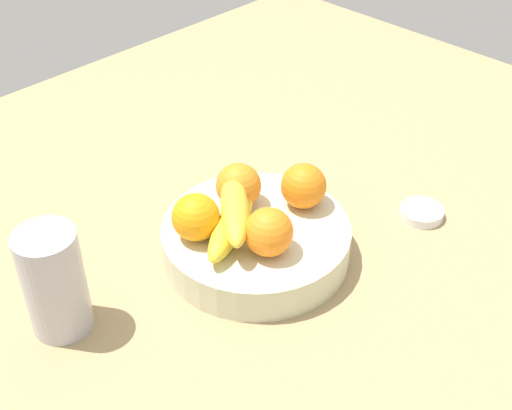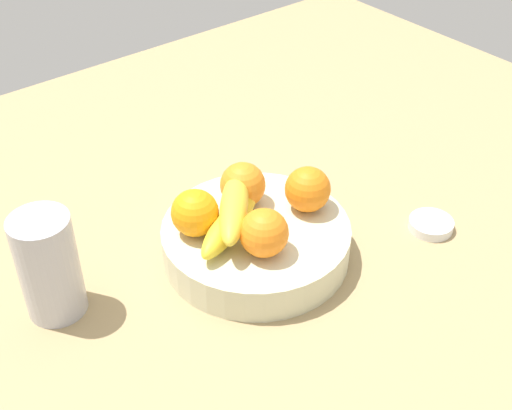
{
  "view_description": "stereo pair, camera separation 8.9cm",
  "coord_description": "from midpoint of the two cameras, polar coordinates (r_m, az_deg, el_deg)",
  "views": [
    {
      "loc": [
        -52.04,
        -57.49,
        69.38
      ],
      "look_at": [
        3.71,
        -2.5,
        9.45
      ],
      "focal_mm": 48.4,
      "sensor_mm": 36.0,
      "label": 1
    },
    {
      "loc": [
        -45.43,
        -63.47,
        69.38
      ],
      "look_at": [
        3.71,
        -2.5,
        9.45
      ],
      "focal_mm": 48.4,
      "sensor_mm": 36.0,
      "label": 2
    }
  ],
  "objects": [
    {
      "name": "orange_back_left",
      "position": [
        0.95,
        3.37,
        -2.41
      ],
      "size": [
        6.92,
        6.92,
        6.92
      ],
      "primitive_type": "sphere",
      "color": "orange",
      "rests_on": "fruit_bowl"
    },
    {
      "name": "orange_center",
      "position": [
        0.98,
        -2.48,
        -0.74
      ],
      "size": [
        6.92,
        6.92,
        6.92
      ],
      "primitive_type": "sphere",
      "color": "orange",
      "rests_on": "fruit_bowl"
    },
    {
      "name": "orange_front_left",
      "position": [
        1.03,
        6.77,
        1.22
      ],
      "size": [
        6.92,
        6.92,
        6.92
      ],
      "primitive_type": "sphere",
      "color": "orange",
      "rests_on": "fruit_bowl"
    },
    {
      "name": "fruit_bowl",
      "position": [
        1.03,
        2.49,
        -3.06
      ],
      "size": [
        27.97,
        27.97,
        5.45
      ],
      "primitive_type": "cylinder",
      "color": "beige",
      "rests_on": "ground_plane"
    },
    {
      "name": "thermos_tumbler",
      "position": [
        0.94,
        -14.18,
        -5.02
      ],
      "size": [
        8.08,
        8.08,
        15.57
      ],
      "primitive_type": "cylinder",
      "color": "#B3B3BF",
      "rests_on": "ground_plane"
    },
    {
      "name": "jar_lid",
      "position": [
        1.13,
        16.46,
        -1.64
      ],
      "size": [
        7.0,
        7.0,
        1.56
      ],
      "primitive_type": "cylinder",
      "color": "silver",
      "rests_on": "ground_plane"
    },
    {
      "name": "banana_bunch",
      "position": [
        0.98,
        0.65,
        -0.83
      ],
      "size": [
        16.88,
        15.35,
        6.2
      ],
      "color": "yellow",
      "rests_on": "fruit_bowl"
    },
    {
      "name": "ground_plane",
      "position": [
        1.05,
        -0.0,
        -4.95
      ],
      "size": [
        180.0,
        140.0,
        3.0
      ],
      "primitive_type": "cube",
      "color": "tan"
    },
    {
      "name": "orange_front_right",
      "position": [
        1.03,
        1.37,
        1.6
      ],
      "size": [
        6.92,
        6.92,
        6.92
      ],
      "primitive_type": "sphere",
      "color": "orange",
      "rests_on": "fruit_bowl"
    }
  ]
}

